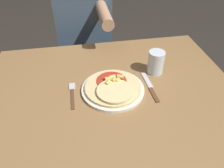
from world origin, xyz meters
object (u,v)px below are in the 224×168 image
dining_table (114,111)px  pizza (112,87)px  knife (150,87)px  drinking_glass (156,62)px  fork (72,94)px  person_diner (84,29)px  plate (112,89)px

dining_table → pizza: bearing=97.6°
knife → drinking_glass: 0.14m
fork → person_diner: person_diner is taller
plate → fork: 0.18m
drinking_glass → person_diner: 0.70m
pizza → plate: bearing=97.0°
person_diner → dining_table: bearing=-84.1°
person_diner → knife: bearing=-70.8°
drinking_glass → dining_table: bearing=-149.4°
dining_table → drinking_glass: bearing=30.6°
dining_table → person_diner: (-0.08, 0.76, 0.08)m
fork → knife: bearing=-2.7°
plate → knife: bearing=-2.8°
drinking_glass → person_diner: person_diner is taller
pizza → drinking_glass: size_ratio=2.21×
drinking_glass → plate: bearing=-156.1°
dining_table → fork: 0.22m
dining_table → pizza: (-0.00, 0.03, 0.13)m
fork → person_diner: 0.73m
fork → knife: 0.37m
pizza → person_diner: person_diner is taller
plate → pizza: 0.02m
dining_table → drinking_glass: size_ratio=9.98×
knife → fork: bearing=177.3°
dining_table → fork: (-0.19, 0.04, 0.11)m
fork → knife: size_ratio=0.79×
plate → drinking_glass: size_ratio=2.47×
person_diner → pizza: bearing=-84.2°
plate → drinking_glass: bearing=23.9°
fork → person_diner: (0.11, 0.72, -0.03)m
plate → fork: bearing=177.3°
fork → pizza: bearing=-4.3°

